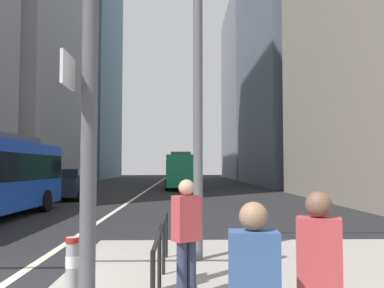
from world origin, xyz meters
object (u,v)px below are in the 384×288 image
car_oncoming_mid (70,184)px  pedestrian_walking (320,279)px  car_receding_near (179,174)px  street_lamp_post (198,17)px  bollard_right (72,266)px  pedestrian_waiting (186,233)px  city_bus_red_receding (180,169)px

car_oncoming_mid → pedestrian_walking: car_oncoming_mid is taller
car_receding_near → pedestrian_walking: car_receding_near is taller
car_oncoming_mid → street_lamp_post: (7.44, -17.69, 4.29)m
car_oncoming_mid → pedestrian_walking: bearing=-69.9°
bollard_right → car_receding_near: bearing=89.0°
street_lamp_post → pedestrian_waiting: 4.92m
street_lamp_post → pedestrian_walking: (0.87, -5.03, -4.18)m
car_receding_near → pedestrian_waiting: (0.56, -60.74, 0.13)m
city_bus_red_receding → car_oncoming_mid: size_ratio=2.55×
street_lamp_post → car_oncoming_mid: bearing=112.8°
car_oncoming_mid → pedestrian_waiting: size_ratio=2.51×
city_bus_red_receding → car_receding_near: size_ratio=2.66×
pedestrian_walking → city_bus_red_receding: bearing=92.3°
car_oncoming_mid → pedestrian_waiting: car_oncoming_mid is taller
bollard_right → pedestrian_walking: (2.77, -2.39, 0.44)m
car_oncoming_mid → bollard_right: (5.54, -20.34, -0.33)m
car_oncoming_mid → car_receding_near: same height
street_lamp_post → pedestrian_waiting: bearing=-95.9°
pedestrian_waiting → car_oncoming_mid: bearing=109.5°
city_bus_red_receding → car_receding_near: bearing=90.6°
car_receding_near → bollard_right: (-1.08, -60.77, -0.33)m
city_bus_red_receding → street_lamp_post: bearing=-89.0°
street_lamp_post → pedestrian_walking: street_lamp_post is taller
pedestrian_walking → bollard_right: bearing=139.3°
pedestrian_waiting → city_bus_red_receding: bearing=90.5°
car_oncoming_mid → pedestrian_waiting: 21.54m
bollard_right → pedestrian_walking: pedestrian_walking is taller
pedestrian_walking → car_receding_near: bearing=91.5°
street_lamp_post → city_bus_red_receding: bearing=91.0°
city_bus_red_receding → bollard_right: bearing=-92.3°
city_bus_red_receding → pedestrian_walking: city_bus_red_receding is taller
bollard_right → pedestrian_waiting: pedestrian_waiting is taller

